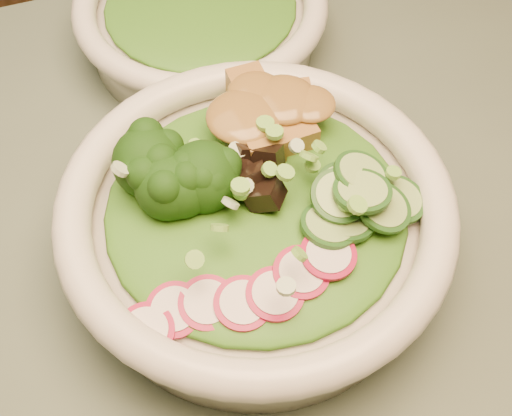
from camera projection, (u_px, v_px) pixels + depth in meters
name	position (u px, v px, depth m)	size (l,w,h in m)	color
dining_table	(490.00, 277.00, 0.68)	(1.20, 0.80, 0.75)	black
salad_bowl	(256.00, 224.00, 0.53)	(0.29, 0.29, 0.08)	silver
side_bowl	(202.00, 20.00, 0.67)	(0.24, 0.24, 0.06)	silver
lettuce_bed	(256.00, 207.00, 0.51)	(0.22, 0.22, 0.03)	#225E13
side_lettuce	(200.00, 4.00, 0.66)	(0.16, 0.16, 0.02)	#225E13
broccoli_florets	(160.00, 192.00, 0.49)	(0.09, 0.07, 0.05)	black
radish_slices	(256.00, 292.00, 0.46)	(0.12, 0.04, 0.02)	maroon
cucumber_slices	(356.00, 201.00, 0.49)	(0.07, 0.07, 0.04)	#89B363
mushroom_heap	(257.00, 180.00, 0.50)	(0.07, 0.07, 0.04)	black
tofu_cubes	(262.00, 124.00, 0.54)	(0.10, 0.06, 0.04)	olive
peanut_sauce	(262.00, 112.00, 0.53)	(0.07, 0.06, 0.02)	brown
scallion_garnish	(256.00, 185.00, 0.49)	(0.21, 0.21, 0.03)	#71B43F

